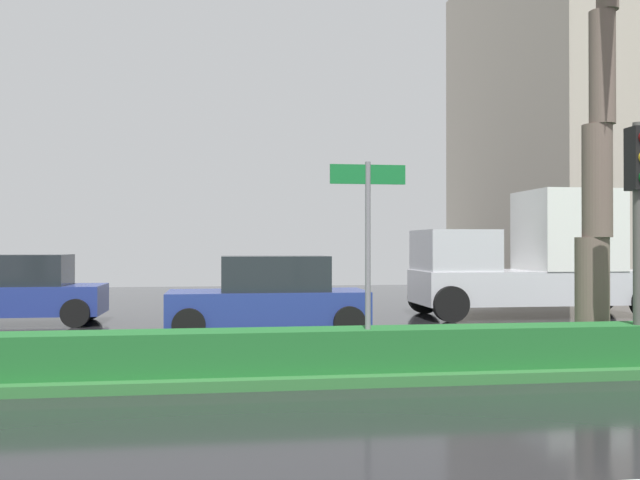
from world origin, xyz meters
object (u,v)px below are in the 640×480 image
Objects in this scene: traffic_signal_median_right at (639,198)px; street_name_sign at (368,237)px; car_in_traffic_second at (16,291)px; car_in_traffic_third at (270,297)px; box_truck_lead at (534,260)px.

traffic_signal_median_right is 4.22m from street_name_sign.
car_in_traffic_second and car_in_traffic_third have the same top height.
traffic_signal_median_right is at bearing -0.56° from street_name_sign.
box_truck_lead is (7.48, 2.95, 0.72)m from car_in_traffic_third.
traffic_signal_median_right is 8.80m from box_truck_lead.
car_in_traffic_third is (-5.21, 5.48, -1.85)m from traffic_signal_median_right.
street_name_sign is 5.68m from car_in_traffic_third.
box_truck_lead reaches higher than car_in_traffic_second.
car_in_traffic_third is at bearing 154.81° from car_in_traffic_second.
box_truck_lead is (2.28, 8.43, -1.13)m from traffic_signal_median_right.
car_in_traffic_second is at bearing -25.19° from car_in_traffic_third.
traffic_signal_median_right is 7.78m from car_in_traffic_third.
box_truck_lead is at bearing 74.89° from traffic_signal_median_right.
car_in_traffic_second is 6.71m from car_in_traffic_third.
car_in_traffic_third is 8.07m from box_truck_lead.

